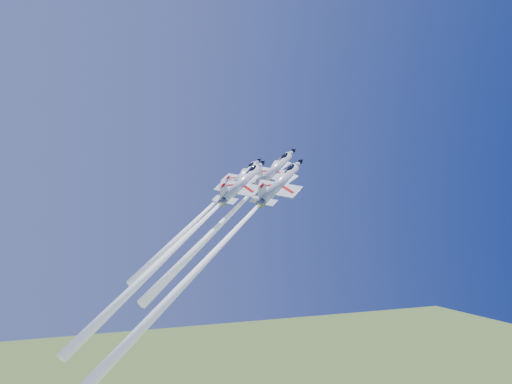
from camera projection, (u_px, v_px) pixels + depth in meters
name	position (u px, v px, depth m)	size (l,w,h in m)	color
jet_lead	(234.00, 211.00, 120.54)	(36.40, 23.75, 37.44)	white
jet_left	(207.00, 210.00, 119.45)	(29.46, 19.22, 30.28)	white
jet_right	(220.00, 246.00, 107.59)	(43.37, 28.49, 45.47)	white
jet_slot	(186.00, 237.00, 109.12)	(38.90, 25.50, 40.54)	white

